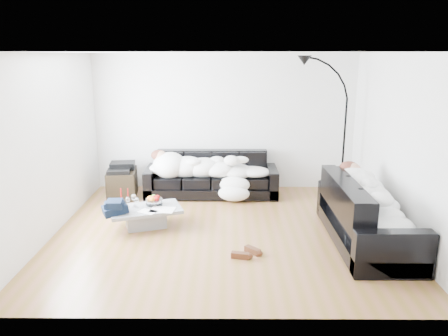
{
  "coord_description": "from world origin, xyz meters",
  "views": [
    {
      "loc": [
        0.05,
        -6.11,
        2.58
      ],
      "look_at": [
        0.0,
        0.3,
        0.9
      ],
      "focal_mm": 35.0,
      "sensor_mm": 36.0,
      "label": 1
    }
  ],
  "objects_px": {
    "candle_left": "(121,197)",
    "candle_right": "(128,196)",
    "coffee_table": "(146,218)",
    "wine_glass_b": "(128,202)",
    "floor_lamp": "(344,138)",
    "wine_glass_a": "(134,200)",
    "av_cabinet": "(122,183)",
    "sleeper_back": "(211,163)",
    "fruit_bowl": "(154,200)",
    "sofa_right": "(368,212)",
    "shoes": "(246,253)",
    "wine_glass_c": "(137,203)",
    "sofa_back": "(211,174)",
    "sleeper_right": "(369,198)",
    "stereo": "(121,167)"
  },
  "relations": [
    {
      "from": "coffee_table",
      "to": "wine_glass_c",
      "type": "bearing_deg",
      "value": 175.33
    },
    {
      "from": "shoes",
      "to": "stereo",
      "type": "height_order",
      "value": "stereo"
    },
    {
      "from": "sofa_right",
      "to": "fruit_bowl",
      "type": "height_order",
      "value": "sofa_right"
    },
    {
      "from": "sleeper_back",
      "to": "floor_lamp",
      "type": "height_order",
      "value": "floor_lamp"
    },
    {
      "from": "sofa_back",
      "to": "floor_lamp",
      "type": "xyz_separation_m",
      "value": [
        2.37,
        -0.2,
        0.72
      ]
    },
    {
      "from": "sofa_right",
      "to": "floor_lamp",
      "type": "height_order",
      "value": "floor_lamp"
    },
    {
      "from": "coffee_table",
      "to": "candle_left",
      "type": "bearing_deg",
      "value": 158.15
    },
    {
      "from": "sofa_right",
      "to": "wine_glass_b",
      "type": "height_order",
      "value": "sofa_right"
    },
    {
      "from": "wine_glass_c",
      "to": "stereo",
      "type": "bearing_deg",
      "value": 111.33
    },
    {
      "from": "coffee_table",
      "to": "av_cabinet",
      "type": "distance_m",
      "value": 1.64
    },
    {
      "from": "wine_glass_c",
      "to": "candle_right",
      "type": "relative_size",
      "value": 0.72
    },
    {
      "from": "sofa_right",
      "to": "av_cabinet",
      "type": "relative_size",
      "value": 3.0
    },
    {
      "from": "sleeper_back",
      "to": "shoes",
      "type": "bearing_deg",
      "value": -77.84
    },
    {
      "from": "sleeper_right",
      "to": "wine_glass_b",
      "type": "xyz_separation_m",
      "value": [
        -3.48,
        0.57,
        -0.26
      ]
    },
    {
      "from": "candle_left",
      "to": "av_cabinet",
      "type": "xyz_separation_m",
      "value": [
        -0.3,
        1.32,
        -0.18
      ]
    },
    {
      "from": "sleeper_back",
      "to": "sofa_back",
      "type": "bearing_deg",
      "value": 90.0
    },
    {
      "from": "sleeper_right",
      "to": "candle_left",
      "type": "xyz_separation_m",
      "value": [
        -3.6,
        0.68,
        -0.21
      ]
    },
    {
      "from": "wine_glass_a",
      "to": "candle_left",
      "type": "bearing_deg",
      "value": 161.03
    },
    {
      "from": "candle_left",
      "to": "candle_right",
      "type": "bearing_deg",
      "value": 46.88
    },
    {
      "from": "sofa_back",
      "to": "coffee_table",
      "type": "bearing_deg",
      "value": -120.98
    },
    {
      "from": "coffee_table",
      "to": "wine_glass_b",
      "type": "distance_m",
      "value": 0.36
    },
    {
      "from": "candle_right",
      "to": "wine_glass_a",
      "type": "bearing_deg",
      "value": -52.16
    },
    {
      "from": "shoes",
      "to": "sofa_right",
      "type": "bearing_deg",
      "value": 38.13
    },
    {
      "from": "candle_right",
      "to": "wine_glass_b",
      "type": "bearing_deg",
      "value": -78.65
    },
    {
      "from": "candle_left",
      "to": "shoes",
      "type": "relative_size",
      "value": 0.66
    },
    {
      "from": "sleeper_back",
      "to": "wine_glass_a",
      "type": "distance_m",
      "value": 1.86
    },
    {
      "from": "wine_glass_b",
      "to": "floor_lamp",
      "type": "bearing_deg",
      "value": 20.42
    },
    {
      "from": "wine_glass_b",
      "to": "wine_glass_c",
      "type": "relative_size",
      "value": 0.97
    },
    {
      "from": "sofa_back",
      "to": "fruit_bowl",
      "type": "distance_m",
      "value": 1.67
    },
    {
      "from": "sofa_right",
      "to": "wine_glass_a",
      "type": "relative_size",
      "value": 11.7
    },
    {
      "from": "floor_lamp",
      "to": "candle_right",
      "type": "bearing_deg",
      "value": -157.93
    },
    {
      "from": "candle_left",
      "to": "shoes",
      "type": "xyz_separation_m",
      "value": [
        1.89,
        -1.14,
        -0.39
      ]
    },
    {
      "from": "wine_glass_a",
      "to": "wine_glass_b",
      "type": "distance_m",
      "value": 0.1
    },
    {
      "from": "candle_left",
      "to": "floor_lamp",
      "type": "xyz_separation_m",
      "value": [
        3.72,
        1.23,
        0.69
      ]
    },
    {
      "from": "candle_left",
      "to": "shoes",
      "type": "distance_m",
      "value": 2.25
    },
    {
      "from": "sleeper_back",
      "to": "wine_glass_b",
      "type": "distance_m",
      "value": 1.94
    },
    {
      "from": "wine_glass_a",
      "to": "av_cabinet",
      "type": "distance_m",
      "value": 1.49
    },
    {
      "from": "wine_glass_b",
      "to": "wine_glass_a",
      "type": "bearing_deg",
      "value": 24.26
    },
    {
      "from": "stereo",
      "to": "floor_lamp",
      "type": "relative_size",
      "value": 0.2
    },
    {
      "from": "wine_glass_a",
      "to": "fruit_bowl",
      "type": "bearing_deg",
      "value": 10.84
    },
    {
      "from": "coffee_table",
      "to": "candle_left",
      "type": "height_order",
      "value": "candle_left"
    },
    {
      "from": "shoes",
      "to": "av_cabinet",
      "type": "height_order",
      "value": "av_cabinet"
    },
    {
      "from": "sofa_right",
      "to": "wine_glass_b",
      "type": "distance_m",
      "value": 3.52
    },
    {
      "from": "wine_glass_a",
      "to": "floor_lamp",
      "type": "bearing_deg",
      "value": 20.33
    },
    {
      "from": "coffee_table",
      "to": "sleeper_back",
      "type": "bearing_deg",
      "value": 58.21
    },
    {
      "from": "wine_glass_a",
      "to": "wine_glass_c",
      "type": "xyz_separation_m",
      "value": [
        0.06,
        -0.08,
        -0.01
      ]
    },
    {
      "from": "candle_right",
      "to": "stereo",
      "type": "relative_size",
      "value": 0.51
    },
    {
      "from": "sleeper_right",
      "to": "shoes",
      "type": "bearing_deg",
      "value": 105.03
    },
    {
      "from": "coffee_table",
      "to": "wine_glass_a",
      "type": "height_order",
      "value": "wine_glass_a"
    },
    {
      "from": "sleeper_right",
      "to": "av_cabinet",
      "type": "relative_size",
      "value": 2.58
    }
  ]
}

